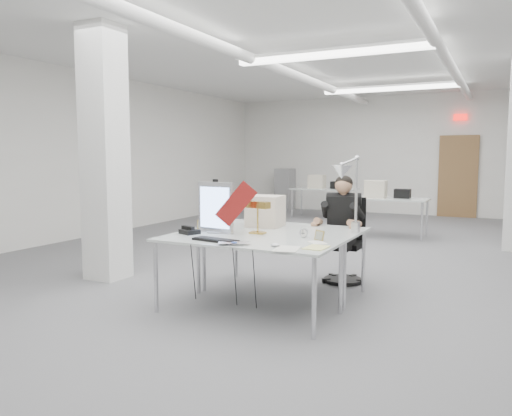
{
  "coord_description": "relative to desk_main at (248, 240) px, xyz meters",
  "views": [
    {
      "loc": [
        2.25,
        -6.84,
        1.58
      ],
      "look_at": [
        -0.16,
        -2.0,
        1.01
      ],
      "focal_mm": 35.0,
      "sensor_mm": 36.0,
      "label": 1
    }
  ],
  "objects": [
    {
      "name": "room_shell",
      "position": [
        0.04,
        2.63,
        0.95
      ],
      "size": [
        10.04,
        14.04,
        3.24
      ],
      "color": "#5D5D60",
      "rests_on": "ground"
    },
    {
      "name": "desk_main",
      "position": [
        0.0,
        0.0,
        0.0
      ],
      "size": [
        1.8,
        0.9,
        0.02
      ],
      "primitive_type": "cube",
      "color": "silver",
      "rests_on": "room_shell"
    },
    {
      "name": "desk_second",
      "position": [
        0.0,
        0.9,
        0.0
      ],
      "size": [
        1.8,
        0.9,
        0.02
      ],
      "primitive_type": "cube",
      "color": "silver",
      "rests_on": "room_shell"
    },
    {
      "name": "bg_desk_a",
      "position": [
        0.2,
        5.5,
        0.0
      ],
      "size": [
        1.6,
        0.8,
        0.02
      ],
      "primitive_type": "cube",
      "color": "silver",
      "rests_on": "room_shell"
    },
    {
      "name": "bg_desk_b",
      "position": [
        -1.8,
        7.7,
        0.0
      ],
      "size": [
        1.6,
        0.8,
        0.02
      ],
      "primitive_type": "cube",
      "color": "silver",
      "rests_on": "room_shell"
    },
    {
      "name": "filing_cabinet",
      "position": [
        -3.5,
        9.15,
        -0.14
      ],
      "size": [
        0.45,
        0.55,
        1.2
      ],
      "primitive_type": "cube",
      "color": "gray",
      "rests_on": "room_shell"
    },
    {
      "name": "office_chair",
      "position": [
        0.51,
        1.62,
        -0.19
      ],
      "size": [
        0.64,
        0.64,
        1.1
      ],
      "primitive_type": null,
      "rotation": [
        0.0,
        0.0,
        0.21
      ],
      "color": "black",
      "rests_on": "room_shell"
    },
    {
      "name": "seated_person",
      "position": [
        0.51,
        1.57,
        0.16
      ],
      "size": [
        0.62,
        0.71,
        0.93
      ],
      "primitive_type": null,
      "rotation": [
        0.0,
        0.0,
        0.21
      ],
      "color": "black",
      "rests_on": "office_chair"
    },
    {
      "name": "monitor",
      "position": [
        -0.5,
        0.22,
        0.29
      ],
      "size": [
        0.44,
        0.1,
        0.55
      ],
      "primitive_type": "cube",
      "rotation": [
        0.0,
        0.0,
        -0.12
      ],
      "color": "#B3B3B8",
      "rests_on": "desk_main"
    },
    {
      "name": "pennant",
      "position": [
        -0.23,
        0.19,
        0.34
      ],
      "size": [
        0.43,
        0.16,
        0.48
      ],
      "primitive_type": "cube",
      "rotation": [
        0.0,
        -0.87,
        0.35
      ],
      "color": "maroon",
      "rests_on": "monitor"
    },
    {
      "name": "keyboard",
      "position": [
        -0.23,
        -0.24,
        0.02
      ],
      "size": [
        0.49,
        0.22,
        0.02
      ],
      "primitive_type": "cube",
      "rotation": [
        0.0,
        0.0,
        -0.14
      ],
      "color": "black",
      "rests_on": "desk_main"
    },
    {
      "name": "laptop",
      "position": [
        0.05,
        -0.37,
        0.02
      ],
      "size": [
        0.35,
        0.31,
        0.02
      ],
      "primitive_type": "imported",
      "rotation": [
        0.0,
        0.0,
        0.48
      ],
      "color": "silver",
      "rests_on": "desk_main"
    },
    {
      "name": "mouse",
      "position": [
        0.42,
        -0.26,
        0.03
      ],
      "size": [
        0.09,
        0.06,
        0.04
      ],
      "primitive_type": "ellipsoid",
      "rotation": [
        0.0,
        0.0,
        0.01
      ],
      "color": "#BBBBC0",
      "rests_on": "desk_main"
    },
    {
      "name": "bankers_lamp",
      "position": [
        -0.07,
        0.36,
        0.19
      ],
      "size": [
        0.33,
        0.19,
        0.35
      ],
      "primitive_type": null,
      "rotation": [
        0.0,
        0.0,
        -0.22
      ],
      "color": "gold",
      "rests_on": "desk_main"
    },
    {
      "name": "desk_phone",
      "position": [
        -0.71,
        0.03,
        0.04
      ],
      "size": [
        0.23,
        0.22,
        0.05
      ],
      "primitive_type": "cube",
      "rotation": [
        0.0,
        0.0,
        -0.4
      ],
      "color": "black",
      "rests_on": "desk_main"
    },
    {
      "name": "picture_frame_left",
      "position": [
        -0.78,
        0.4,
        0.06
      ],
      "size": [
        0.13,
        0.08,
        0.1
      ],
      "primitive_type": "cube",
      "rotation": [
        -0.21,
        0.0,
        0.43
      ],
      "color": "olive",
      "rests_on": "desk_main"
    },
    {
      "name": "picture_frame_right",
      "position": [
        0.67,
        0.23,
        0.06
      ],
      "size": [
        0.13,
        0.1,
        0.1
      ],
      "primitive_type": "cube",
      "rotation": [
        -0.21,
        0.0,
        -0.59
      ],
      "color": "#A58E47",
      "rests_on": "desk_main"
    },
    {
      "name": "desk_clock",
      "position": [
        0.46,
        0.35,
        0.06
      ],
      "size": [
        0.09,
        0.05,
        0.09
      ],
      "primitive_type": "cylinder",
      "rotation": [
        1.57,
        0.0,
        0.27
      ],
      "color": "#B3B4B8",
      "rests_on": "desk_main"
    },
    {
      "name": "paper_stack_a",
      "position": [
        0.56,
        -0.32,
        0.02
      ],
      "size": [
        0.26,
        0.33,
        0.01
      ],
      "primitive_type": "cube",
      "rotation": [
        0.0,
        0.0,
        0.19
      ],
      "color": "silver",
      "rests_on": "desk_main"
    },
    {
      "name": "paper_stack_b",
      "position": [
        0.77,
        -0.15,
        0.02
      ],
      "size": [
        0.19,
        0.26,
        0.01
      ],
      "primitive_type": "cube",
      "rotation": [
        0.0,
        0.0,
        -0.04
      ],
      "color": "#D9D882",
      "rests_on": "desk_main"
    },
    {
      "name": "paper_stack_c",
      "position": [
        0.69,
        0.11,
        0.02
      ],
      "size": [
        0.23,
        0.24,
        0.01
      ],
      "primitive_type": "cube",
      "rotation": [
        0.0,
        0.0,
        -0.85
      ],
      "color": "silver",
      "rests_on": "desk_main"
    },
    {
      "name": "beige_monitor",
      "position": [
        -0.23,
        0.89,
        0.19
      ],
      "size": [
        0.41,
        0.39,
        0.36
      ],
      "primitive_type": "cube",
      "rotation": [
        0.0,
        0.0,
        0.07
      ],
      "color": "beige",
      "rests_on": "desk_second"
    },
    {
      "name": "architect_lamp",
      "position": [
        0.85,
        0.62,
        0.52
      ],
      "size": [
        0.37,
        0.81,
        1.01
      ],
      "primitive_type": null,
      "rotation": [
        0.0,
        0.0,
        -0.13
      ],
      "color": "silver",
      "rests_on": "desk_second"
    }
  ]
}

